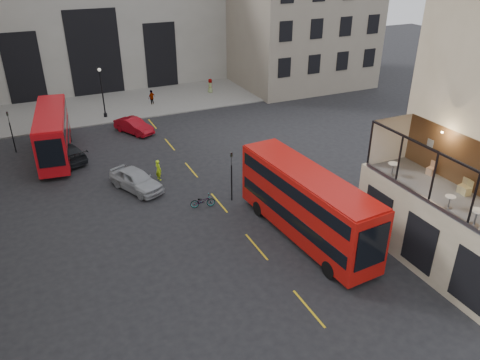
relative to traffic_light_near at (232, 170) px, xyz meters
name	(u,v)px	position (x,y,z in m)	size (l,w,h in m)	color
ground	(341,297)	(1.00, -12.00, -2.42)	(140.00, 140.00, 0.00)	black
host_frontage	(441,233)	(7.50, -12.00, -0.17)	(3.00, 11.00, 4.50)	#C8B596
cafe_floor	(449,197)	(7.50, -12.00, 2.12)	(3.00, 10.00, 0.10)	slate
gateway	(83,9)	(-4.00, 35.99, 6.96)	(35.00, 10.60, 18.00)	#A29F97
pavement_far	(99,107)	(-5.00, 26.00, -2.36)	(40.00, 12.00, 0.12)	slate
traffic_light_near	(232,170)	(0.00, 0.00, 0.00)	(0.16, 0.20, 3.80)	black
traffic_light_far	(10,127)	(-14.00, 16.00, 0.00)	(0.16, 0.20, 3.80)	black
street_lamp_b	(103,96)	(-5.00, 22.00, -0.03)	(0.36, 0.36, 5.33)	black
bus_near	(306,202)	(2.26, -6.24, 0.13)	(3.43, 11.54, 4.54)	#A40F0B
bus_far	(53,132)	(-10.74, 13.55, -0.11)	(3.56, 10.52, 4.12)	#B70C12
car_a	(136,180)	(-5.88, 4.54, -1.60)	(1.95, 4.84, 1.65)	#A0A3A8
car_b	(134,126)	(-3.26, 16.30, -1.70)	(1.53, 4.39, 1.45)	maroon
car_c	(65,153)	(-10.11, 12.30, -1.69)	(2.06, 5.06, 1.47)	black
bicycle	(203,201)	(-2.26, -0.03, -1.96)	(0.61, 1.76, 0.92)	gray
cyclist	(158,170)	(-3.89, 5.42, -1.58)	(0.62, 0.41, 1.70)	#B1DA16
pedestrian_a	(40,136)	(-11.81, 17.23, -1.62)	(0.78, 0.61, 1.61)	gray
pedestrian_b	(56,119)	(-9.99, 20.81, -1.46)	(1.24, 0.72, 1.93)	gray
pedestrian_c	(152,98)	(0.70, 24.20, -1.55)	(1.02, 0.43, 1.74)	gray
pedestrian_d	(210,86)	(8.54, 25.84, -1.53)	(0.87, 0.57, 1.79)	gray
cafe_table_near	(476,215)	(6.38, -14.58, 2.72)	(0.66, 0.66, 0.82)	white
cafe_table_mid	(450,200)	(6.53, -12.84, 2.62)	(0.54, 0.54, 0.67)	white
cafe_table_far	(393,167)	(6.48, -8.64, 2.67)	(0.60, 0.60, 0.75)	silver
cafe_chair_b	(463,188)	(8.48, -11.95, 2.43)	(0.47, 0.47, 0.84)	tan
cafe_chair_c	(466,190)	(8.46, -12.20, 2.43)	(0.47, 0.47, 0.84)	tan
cafe_chair_d	(431,171)	(8.57, -9.55, 2.43)	(0.48, 0.48, 0.82)	tan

